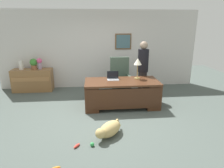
# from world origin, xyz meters

# --- Properties ---
(ground_plane) EXTENTS (12.00, 12.00, 0.00)m
(ground_plane) POSITION_xyz_m (0.00, 0.00, 0.00)
(ground_plane) COLOR #4C5651
(back_wall) EXTENTS (7.00, 0.16, 2.70)m
(back_wall) POSITION_xyz_m (0.00, 2.60, 1.35)
(back_wall) COLOR silver
(back_wall) RESTS_ON ground_plane
(desk) EXTENTS (2.00, 0.94, 0.73)m
(desk) POSITION_xyz_m (0.55, 0.60, 0.40)
(desk) COLOR #4C2B19
(desk) RESTS_ON ground_plane
(credenza) EXTENTS (1.31, 0.50, 0.76)m
(credenza) POSITION_xyz_m (-2.29, 2.25, 0.38)
(credenza) COLOR olive
(credenza) RESTS_ON ground_plane
(armchair) EXTENTS (0.60, 0.59, 1.21)m
(armchair) POSITION_xyz_m (0.63, 1.59, 0.52)
(armchair) COLOR #475B4C
(armchair) RESTS_ON ground_plane
(person_standing) EXTENTS (0.32, 0.32, 1.74)m
(person_standing) POSITION_xyz_m (1.27, 1.25, 0.90)
(person_standing) COLOR #262323
(person_standing) RESTS_ON ground_plane
(dog_lying) EXTENTS (0.63, 0.64, 0.30)m
(dog_lying) POSITION_xyz_m (0.06, -0.92, 0.16)
(dog_lying) COLOR tan
(dog_lying) RESTS_ON ground_plane
(laptop) EXTENTS (0.32, 0.22, 0.22)m
(laptop) POSITION_xyz_m (0.32, 0.79, 0.79)
(laptop) COLOR #B2B5BA
(laptop) RESTS_ON desk
(desk_lamp) EXTENTS (0.22, 0.22, 0.58)m
(desk_lamp) POSITION_xyz_m (1.01, 0.81, 1.19)
(desk_lamp) COLOR #9E8447
(desk_lamp) RESTS_ON desk
(vase_with_flowers) EXTENTS (0.17, 0.17, 0.37)m
(vase_with_flowers) POSITION_xyz_m (-2.01, 2.25, 0.97)
(vase_with_flowers) COLOR #98839B
(vase_with_flowers) RESTS_ON credenza
(vase_empty) EXTENTS (0.14, 0.14, 0.31)m
(vase_empty) POSITION_xyz_m (-2.62, 2.25, 0.91)
(vase_empty) COLOR silver
(vase_empty) RESTS_ON credenza
(potted_plant) EXTENTS (0.24, 0.24, 0.36)m
(potted_plant) POSITION_xyz_m (-2.21, 2.25, 0.95)
(potted_plant) COLOR brown
(potted_plant) RESTS_ON credenza
(dog_toy_ball) EXTENTS (0.08, 0.08, 0.08)m
(dog_toy_ball) POSITION_xyz_m (-0.28, -1.23, 0.04)
(dog_toy_ball) COLOR green
(dog_toy_ball) RESTS_ON ground_plane
(dog_toy_bone) EXTENTS (0.17, 0.10, 0.05)m
(dog_toy_bone) POSITION_xyz_m (-0.85, -1.81, 0.03)
(dog_toy_bone) COLOR orange
(dog_toy_bone) RESTS_ON ground_plane
(dog_toy_plush) EXTENTS (0.14, 0.16, 0.05)m
(dog_toy_plush) POSITION_xyz_m (-0.56, -1.23, 0.03)
(dog_toy_plush) COLOR #E53F33
(dog_toy_plush) RESTS_ON ground_plane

